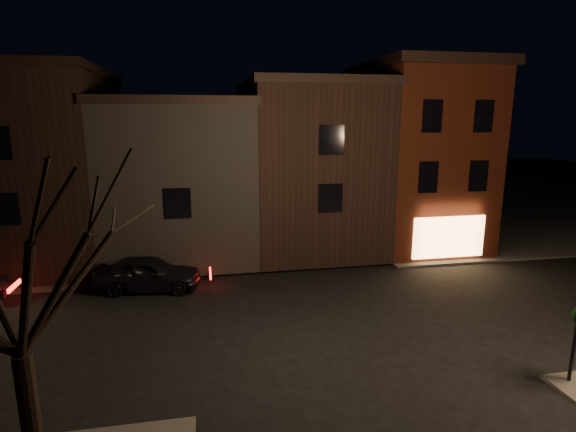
% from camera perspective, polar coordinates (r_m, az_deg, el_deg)
% --- Properties ---
extents(ground, '(120.00, 120.00, 0.00)m').
position_cam_1_polar(ground, '(17.69, 5.39, -12.95)').
color(ground, black).
rests_on(ground, ground).
extents(sidewalk_far_right, '(30.00, 30.00, 0.12)m').
position_cam_1_polar(sidewalk_far_right, '(43.68, 23.63, 1.46)').
color(sidewalk_far_right, '#2D2B28').
rests_on(sidewalk_far_right, ground).
extents(corner_building, '(6.50, 8.50, 10.50)m').
position_cam_1_polar(corner_building, '(27.89, 16.16, 7.48)').
color(corner_building, '#4F1B0E').
rests_on(corner_building, ground).
extents(row_building_a, '(7.30, 10.30, 9.40)m').
position_cam_1_polar(row_building_a, '(26.67, 2.42, 6.52)').
color(row_building_a, black).
rests_on(row_building_a, ground).
extents(row_building_b, '(7.80, 10.30, 8.40)m').
position_cam_1_polar(row_building_b, '(26.05, -13.37, 4.95)').
color(row_building_b, black).
rests_on(row_building_b, ground).
extents(row_building_c, '(7.30, 10.30, 9.90)m').
position_cam_1_polar(row_building_c, '(27.27, -28.91, 5.66)').
color(row_building_c, black).
rests_on(row_building_c, ground).
extents(bare_tree_left, '(5.60, 5.60, 7.50)m').
position_cam_1_polar(bare_tree_left, '(9.25, -32.22, -2.81)').
color(bare_tree_left, black).
rests_on(bare_tree_left, sidewalk_near_left).
extents(parked_car_a, '(4.79, 2.44, 1.56)m').
position_cam_1_polar(parked_car_a, '(21.07, -17.36, -6.96)').
color(parked_car_a, black).
rests_on(parked_car_a, ground).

